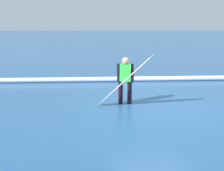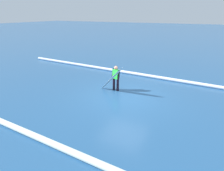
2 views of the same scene
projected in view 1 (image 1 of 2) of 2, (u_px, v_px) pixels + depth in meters
The scene contains 4 objects.
ground_plane at pixel (155, 108), 8.06m from camera, with size 160.24×160.24×0.00m, color #265485.
surfer at pixel (125, 78), 8.31m from camera, with size 0.51×0.27×1.46m.
surfboard at pixel (125, 81), 7.93m from camera, with size 1.68×0.79×1.64m.
wave_crest_foreground at pixel (125, 79), 11.63m from camera, with size 0.21×0.21×21.43m, color white.
Camera 1 is at (1.99, 7.55, 2.48)m, focal length 43.21 mm.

